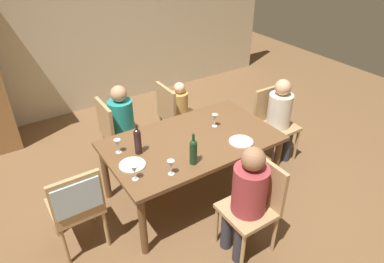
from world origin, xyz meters
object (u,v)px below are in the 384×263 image
(chair_left_end, at_px, (77,203))
(person_woman_host, at_px, (247,195))
(dinner_plate_guest_left, at_px, (132,165))
(chair_right_end, at_px, (273,119))
(chair_near, at_px, (255,201))
(wine_glass_near_left, at_px, (171,165))
(wine_bottle_tall_green, at_px, (138,140))
(person_man_bearded, at_px, (124,120))
(wine_glass_near_right, at_px, (134,170))
(dining_table, at_px, (192,146))
(chair_far_right, at_px, (174,113))
(person_child_small, at_px, (181,109))
(chair_far_left, at_px, (116,130))
(dinner_plate_host, at_px, (241,142))
(person_man_guest, at_px, (280,115))
(wine_bottle_dark_red, at_px, (193,151))
(wine_glass_far, at_px, (118,143))
(wine_glass_centre, at_px, (215,118))

(chair_left_end, relative_size, person_woman_host, 0.81)
(dinner_plate_guest_left, bearing_deg, chair_right_end, 4.38)
(chair_near, height_order, wine_glass_near_left, chair_near)
(chair_near, height_order, wine_bottle_tall_green, wine_bottle_tall_green)
(person_man_bearded, bearing_deg, person_woman_host, 10.96)
(wine_glass_near_right, bearing_deg, dining_table, 18.68)
(person_man_bearded, bearing_deg, chair_right_end, 63.60)
(dining_table, distance_m, wine_bottle_tall_green, 0.62)
(chair_far_right, distance_m, wine_glass_near_right, 1.62)
(chair_far_right, height_order, wine_glass_near_left, chair_far_right)
(chair_right_end, xyz_separation_m, person_child_small, (-0.85, 0.82, 0.03))
(dining_table, height_order, chair_near, chair_near)
(chair_near, xyz_separation_m, person_woman_host, (-0.11, 0.00, 0.12))
(chair_far_left, bearing_deg, chair_left_end, -37.29)
(wine_glass_near_right, height_order, dinner_plate_host, wine_glass_near_right)
(chair_near, height_order, person_man_guest, person_man_guest)
(chair_right_end, distance_m, dinner_plate_guest_left, 2.00)
(wine_bottle_dark_red, relative_size, wine_glass_far, 2.18)
(chair_near, bearing_deg, wine_glass_near_left, 46.03)
(dining_table, distance_m, dinner_plate_host, 0.51)
(wine_glass_near_left, distance_m, wine_glass_far, 0.63)
(wine_bottle_tall_green, distance_m, wine_glass_far, 0.20)
(chair_far_right, height_order, wine_glass_far, chair_far_right)
(wine_bottle_dark_red, height_order, wine_glass_far, wine_bottle_dark_red)
(dining_table, bearing_deg, person_man_guest, -1.15)
(chair_far_left, distance_m, dinner_plate_host, 1.52)
(wine_glass_centre, relative_size, dinner_plate_host, 0.60)
(chair_right_end, distance_m, chair_left_end, 2.56)
(dining_table, xyz_separation_m, chair_right_end, (1.28, 0.09, -0.11))
(person_man_guest, height_order, wine_glass_near_right, person_man_guest)
(chair_near, distance_m, person_man_guest, 1.48)
(chair_right_end, height_order, wine_bottle_dark_red, wine_bottle_dark_red)
(dining_table, bearing_deg, dinner_plate_host, -38.46)
(chair_far_left, distance_m, person_man_bearded, 0.15)
(chair_right_end, relative_size, wine_bottle_tall_green, 2.85)
(chair_left_end, bearing_deg, chair_far_left, 52.71)
(wine_bottle_dark_red, bearing_deg, wine_bottle_tall_green, 129.47)
(person_woman_host, distance_m, wine_glass_centre, 1.08)
(dining_table, relative_size, wine_glass_near_left, 12.02)
(dining_table, relative_size, person_man_bearded, 1.65)
(wine_glass_far, xyz_separation_m, dinner_plate_guest_left, (0.02, -0.27, -0.10))
(chair_near, height_order, dinner_plate_host, chair_near)
(chair_far_right, relative_size, wine_glass_near_right, 6.17)
(wine_bottle_dark_red, bearing_deg, chair_near, -62.06)
(person_man_bearded, bearing_deg, dinner_plate_host, 32.35)
(chair_far_left, distance_m, person_man_guest, 2.00)
(chair_right_end, xyz_separation_m, wine_glass_near_right, (-2.05, -0.35, 0.30))
(chair_near, distance_m, wine_glass_far, 1.41)
(chair_left_end, distance_m, person_man_bearded, 1.37)
(chair_near, xyz_separation_m, wine_glass_near_left, (-0.55, 0.54, 0.30))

